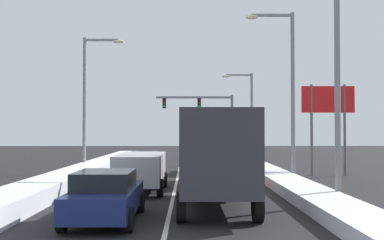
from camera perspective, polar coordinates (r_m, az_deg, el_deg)
ground_plane at (r=23.04m, az=-2.01°, el=-8.06°), size 120.00×120.00×0.00m
lane_stripe_between_right_lane_and_center_lane at (r=26.75m, az=-1.80°, el=-7.12°), size 0.14×41.05×0.01m
snow_bank_right_shoulder at (r=27.13m, az=9.54°, el=-6.53°), size 1.74×41.05×0.47m
snow_bank_left_shoulder at (r=27.36m, az=-13.04°, el=-6.25°), size 1.88×41.05×0.67m
box_truck_right_lane_nearest at (r=16.25m, az=2.80°, el=-4.17°), size 2.53×7.20×3.36m
sedan_red_right_lane_second at (r=23.53m, az=1.58°, el=-6.05°), size 2.00×4.50×1.51m
sedan_green_right_lane_third at (r=29.83m, az=1.31°, el=-5.05°), size 2.00×4.50×1.51m
sedan_navy_center_lane_nearest at (r=14.34m, az=-10.53°, el=-9.09°), size 2.00×4.50×1.51m
suv_silver_center_lane_second at (r=20.96m, az=-6.26°, el=-5.94°), size 2.16×4.90×1.67m
sedan_white_center_lane_third at (r=26.86m, az=-5.84°, el=-5.46°), size 2.00×4.50×1.51m
traffic_light_gantry at (r=45.33m, az=1.99°, el=0.95°), size 7.54×0.47×6.20m
street_lamp_right_near at (r=18.22m, az=16.29°, el=6.49°), size 2.66×0.36×8.70m
street_lamp_right_mid at (r=25.43m, az=11.48°, el=4.65°), size 2.66×0.36×9.03m
street_lamp_right_far at (r=40.04m, az=6.77°, el=1.40°), size 2.66×0.36×7.61m
street_lamp_left_mid at (r=31.03m, az=-12.39°, el=3.32°), size 2.66×0.36×8.76m
roadside_sign_right at (r=29.31m, az=16.28°, el=1.30°), size 3.20×0.16×5.50m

